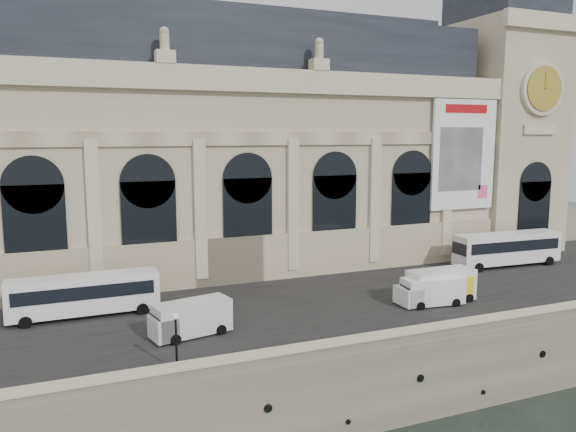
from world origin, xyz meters
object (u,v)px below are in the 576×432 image
object	(u,v)px
van_c	(429,292)
lamp_left	(176,343)
bus_left	(84,294)
box_truck	(437,286)
bus_right	(507,248)
van_b	(188,319)

from	to	relation	value
van_c	lamp_left	bearing A→B (deg)	-166.93
bus_left	box_truck	xyz separation A→B (m)	(30.26, -7.99, -0.49)
bus_right	van_c	size ratio (longest dim) A/B	2.27
bus_right	bus_left	bearing A→B (deg)	-179.20
van_c	lamp_left	xyz separation A→B (m)	(-24.02, -5.58, 0.67)
van_c	box_truck	size ratio (longest dim) A/B	0.79
van_b	lamp_left	bearing A→B (deg)	-108.71
van_c	box_truck	world-z (taller)	box_truck
box_truck	van_b	bearing A→B (deg)	179.98
bus_right	van_b	world-z (taller)	bus_right
bus_left	bus_right	bearing A→B (deg)	0.80
bus_right	lamp_left	size ratio (longest dim) A/B	3.41
bus_left	van_c	size ratio (longest dim) A/B	2.05
bus_left	box_truck	distance (m)	31.30
bus_right	box_truck	distance (m)	18.69
van_c	box_truck	xyz separation A→B (m)	(1.24, 0.53, 0.22)
van_c	box_truck	bearing A→B (deg)	22.99
bus_right	van_b	distance (m)	40.69
van_b	van_c	bearing A→B (deg)	-1.40
bus_left	bus_right	distance (m)	46.82
bus_left	lamp_left	world-z (taller)	lamp_left
bus_left	lamp_left	size ratio (longest dim) A/B	3.09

